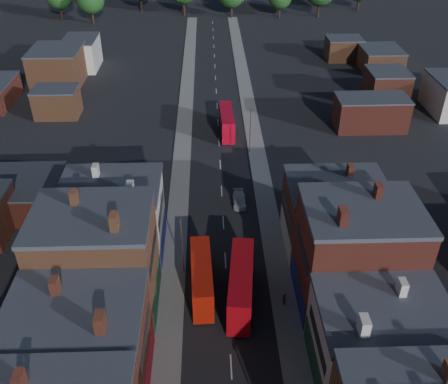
{
  "coord_description": "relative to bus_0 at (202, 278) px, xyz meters",
  "views": [
    {
      "loc": [
        -1.79,
        -15.88,
        42.31
      ],
      "look_at": [
        0.0,
        37.27,
        6.95
      ],
      "focal_mm": 40.0,
      "sensor_mm": 36.0,
      "label": 1
    }
  ],
  "objects": [
    {
      "name": "pavement_east",
      "position": [
        9.43,
        23.57,
        -2.32
      ],
      "size": [
        3.0,
        200.0,
        0.12
      ],
      "primitive_type": "cube",
      "color": "gray",
      "rests_on": "ground"
    },
    {
      "name": "ped_3",
      "position": [
        9.35,
        -2.19,
        -1.5
      ],
      "size": [
        0.51,
        0.93,
        1.52
      ],
      "primitive_type": "imported",
      "rotation": [
        0.0,
        0.0,
        1.44
      ],
      "color": "#565149",
      "rests_on": "pavement_east"
    },
    {
      "name": "lamp_post_3",
      "position": [
        8.13,
        33.57,
        2.33
      ],
      "size": [
        0.25,
        0.7,
        8.12
      ],
      "color": "slate",
      "rests_on": "ground"
    },
    {
      "name": "bus_0",
      "position": [
        0.0,
        0.0,
        0.0
      ],
      "size": [
        2.91,
        10.29,
        4.4
      ],
      "rotation": [
        0.0,
        0.0,
        0.04
      ],
      "color": "red",
      "rests_on": "ground"
    },
    {
      "name": "lamp_post_2",
      "position": [
        -2.27,
        3.57,
        2.33
      ],
      "size": [
        0.25,
        0.7,
        8.12
      ],
      "color": "slate",
      "rests_on": "ground"
    },
    {
      "name": "bus_1",
      "position": [
        4.43,
        -1.49,
        0.22
      ],
      "size": [
        3.69,
        11.36,
        4.82
      ],
      "rotation": [
        0.0,
        0.0,
        -0.1
      ],
      "color": "red",
      "rests_on": "ground"
    },
    {
      "name": "car_3",
      "position": [
        5.43,
        18.13,
        -1.71
      ],
      "size": [
        1.89,
        4.57,
        1.32
      ],
      "primitive_type": "imported",
      "rotation": [
        0.0,
        0.0,
        0.01
      ],
      "color": "silver",
      "rests_on": "ground"
    },
    {
      "name": "pavement_west",
      "position": [
        -3.57,
        23.57,
        -2.32
      ],
      "size": [
        3.0,
        200.0,
        0.12
      ],
      "primitive_type": "cube",
      "color": "gray",
      "rests_on": "ground"
    },
    {
      "name": "car_2",
      "position": [
        -0.28,
        5.58,
        -1.81
      ],
      "size": [
        2.4,
        4.27,
        1.13
      ],
      "primitive_type": "imported",
      "rotation": [
        0.0,
        0.0,
        0.14
      ],
      "color": "black",
      "rests_on": "ground"
    },
    {
      "name": "bus_2",
      "position": [
        4.43,
        40.99,
        0.01
      ],
      "size": [
        2.86,
        10.29,
        4.41
      ],
      "rotation": [
        0.0,
        0.0,
        0.03
      ],
      "color": "#BA081D",
      "rests_on": "ground"
    }
  ]
}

